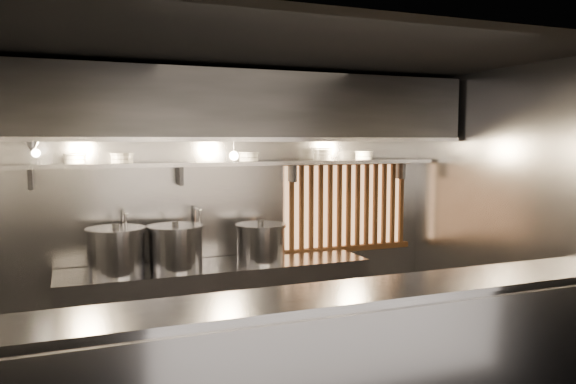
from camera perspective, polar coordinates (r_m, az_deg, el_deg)
ceiling at (r=4.52m, az=0.03°, el=14.03°), size 4.50×4.50×0.00m
wall_back at (r=5.93m, az=-5.34°, el=-1.65°), size 4.50×0.00×4.50m
wall_right at (r=5.74m, az=21.41°, el=-2.23°), size 0.00×3.00×3.00m
serving_counter at (r=3.91m, az=5.49°, el=-18.04°), size 4.50×0.56×1.13m
cooking_bench at (r=5.70m, az=-7.14°, el=-11.73°), size 3.00×0.70×0.90m
bowl_shelf at (r=5.72m, az=-4.87°, el=2.92°), size 4.40×0.34×0.04m
exhaust_hood at (r=5.51m, az=-4.24°, el=8.50°), size 4.40×0.81×0.65m
wood_screen at (r=6.37m, az=6.07°, el=-1.36°), size 1.56×0.09×1.04m
faucet_left at (r=5.60m, az=-16.33°, el=-3.22°), size 0.04×0.30×0.50m
faucet_right at (r=5.70m, az=-9.30°, el=-2.92°), size 0.04×0.30×0.50m
heat_lamp at (r=5.01m, az=-24.56°, el=4.28°), size 0.25×0.35×0.20m
pendant_bulb at (r=5.57m, az=-5.51°, el=3.70°), size 0.09×0.09×0.19m
stock_pot_left at (r=5.36m, az=-17.07°, el=-5.71°), size 0.55×0.55×0.46m
stock_pot_mid at (r=5.43m, az=-11.35°, el=-5.48°), size 0.70×0.70×0.45m
stock_pot_right at (r=5.65m, az=-2.78°, el=-5.14°), size 0.66×0.66×0.42m
bowl_stack_0 at (r=5.47m, az=-20.83°, el=3.20°), size 0.20×0.20×0.09m
bowl_stack_1 at (r=5.50m, az=-16.50°, el=3.33°), size 0.22×0.22×0.09m
bowl_stack_2 at (r=5.74m, az=-3.99°, el=3.61°), size 0.21×0.21×0.09m
bowl_stack_3 at (r=6.05m, az=3.52°, el=3.87°), size 0.21×0.21×0.13m
bowl_stack_4 at (r=6.28m, az=7.73°, el=3.71°), size 0.20×0.20×0.09m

